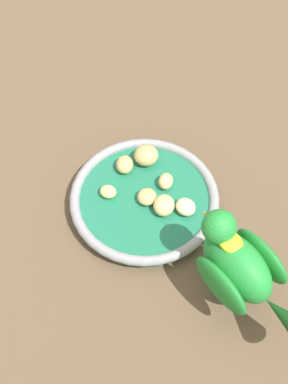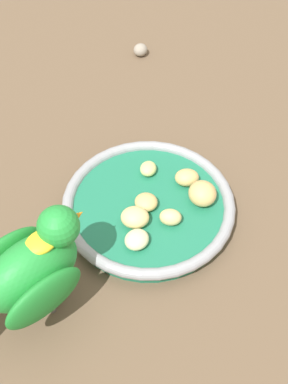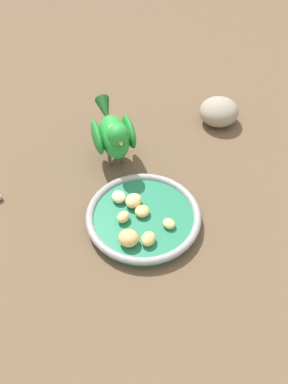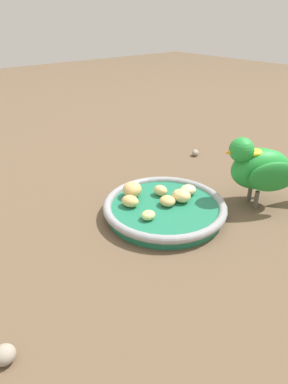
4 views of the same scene
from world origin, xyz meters
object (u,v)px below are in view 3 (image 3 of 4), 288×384
at_px(apple_piece_4, 135,199).
at_px(apple_piece_6, 129,238).
at_px(apple_piece_1, 119,197).
at_px(apple_piece_3, 142,211).
at_px(apple_piece_2, 123,217).
at_px(apple_piece_0, 148,239).
at_px(parrot, 114,134).
at_px(feeding_bowl, 143,218).
at_px(rock_large, 219,112).
at_px(apple_piece_5, 169,224).

relative_size(apple_piece_4, apple_piece_6, 0.94).
xyz_separation_m(apple_piece_1, apple_piece_3, (0.06, 0.01, -0.00)).
xyz_separation_m(apple_piece_2, apple_piece_3, (0.02, 0.04, -0.00)).
relative_size(apple_piece_0, apple_piece_1, 1.03).
relative_size(apple_piece_2, parrot, 0.15).
bearing_deg(feeding_bowl, apple_piece_3, 160.17).
bearing_deg(apple_piece_2, apple_piece_4, 106.49).
bearing_deg(apple_piece_2, apple_piece_0, -3.81).
relative_size(apple_piece_0, apple_piece_4, 0.90).
height_order(apple_piece_1, rock_large, rock_large).
bearing_deg(apple_piece_0, apple_piece_5, 86.78).
xyz_separation_m(apple_piece_1, apple_piece_4, (0.03, 0.02, 0.00)).
bearing_deg(apple_piece_4, rock_large, 98.19).
distance_m(apple_piece_0, apple_piece_4, 0.10).
xyz_separation_m(apple_piece_0, parrot, (-0.22, 0.12, 0.05)).
relative_size(apple_piece_5, rock_large, 0.27).
bearing_deg(parrot, apple_piece_5, 13.38).
relative_size(feeding_bowl, parrot, 1.25).
relative_size(feeding_bowl, apple_piece_6, 5.96).
distance_m(apple_piece_6, parrot, 0.25).
bearing_deg(rock_large, apple_piece_1, -86.94).
distance_m(feeding_bowl, apple_piece_4, 0.04).
distance_m(feeding_bowl, apple_piece_2, 0.04).
distance_m(apple_piece_2, rock_large, 0.39).
xyz_separation_m(feeding_bowl, apple_piece_5, (0.05, 0.02, 0.01)).
bearing_deg(parrot, apple_piece_1, -9.80).
bearing_deg(apple_piece_2, feeding_bowl, 59.24).
distance_m(apple_piece_1, apple_piece_4, 0.03).
height_order(parrot, rock_large, parrot).
distance_m(apple_piece_0, apple_piece_6, 0.04).
bearing_deg(feeding_bowl, parrot, 153.10).
distance_m(apple_piece_1, rock_large, 0.35).
distance_m(feeding_bowl, apple_piece_5, 0.06).
bearing_deg(rock_large, apple_piece_3, -77.37).
xyz_separation_m(apple_piece_3, parrot, (-0.16, 0.08, 0.05)).
bearing_deg(apple_piece_2, apple_piece_5, 34.16).
xyz_separation_m(apple_piece_0, apple_piece_1, (-0.11, 0.04, -0.00)).
height_order(apple_piece_1, apple_piece_4, apple_piece_4).
height_order(apple_piece_4, rock_large, rock_large).
relative_size(feeding_bowl, apple_piece_3, 7.59).
distance_m(apple_piece_3, apple_piece_5, 0.06).
xyz_separation_m(apple_piece_0, apple_piece_6, (-0.03, -0.03, 0.00)).
bearing_deg(apple_piece_0, apple_piece_1, 162.62).
distance_m(apple_piece_6, rock_large, 0.43).
relative_size(apple_piece_1, apple_piece_2, 1.12).
bearing_deg(apple_piece_0, rock_large, 108.77).
relative_size(apple_piece_1, apple_piece_3, 1.05).
height_order(apple_piece_0, apple_piece_1, apple_piece_0).
bearing_deg(apple_piece_4, apple_piece_1, -152.44).
relative_size(parrot, rock_large, 1.94).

